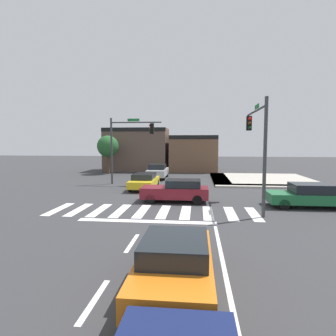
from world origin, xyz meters
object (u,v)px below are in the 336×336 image
at_px(traffic_signal_northwest, 129,139).
at_px(car_orange, 175,261).
at_px(car_green, 308,195).
at_px(roadside_tree, 108,147).
at_px(car_yellow, 144,181).
at_px(car_silver, 158,171).
at_px(traffic_signal_southeast, 257,135).
at_px(car_maroon, 177,190).

bearing_deg(traffic_signal_northwest, car_orange, -72.67).
height_order(car_green, roadside_tree, roadside_tree).
xyz_separation_m(car_yellow, car_silver, (0.13, 6.99, 0.11)).
distance_m(traffic_signal_southeast, car_orange, 10.94).
bearing_deg(car_silver, car_yellow, -1.07).
distance_m(traffic_signal_southeast, car_yellow, 10.54).
relative_size(traffic_signal_northwest, roadside_tree, 1.29).
bearing_deg(car_orange, car_yellow, 13.60).
height_order(car_maroon, car_silver, car_silver).
bearing_deg(car_yellow, car_orange, 13.60).
bearing_deg(traffic_signal_northwest, car_yellow, -53.57).
distance_m(car_maroon, car_green, 7.91).
bearing_deg(traffic_signal_southeast, car_maroon, 74.26).
height_order(traffic_signal_southeast, car_silver, traffic_signal_southeast).
height_order(traffic_signal_southeast, car_green, traffic_signal_southeast).
bearing_deg(car_green, car_silver, -49.35).
bearing_deg(car_silver, roadside_tree, -120.13).
distance_m(car_yellow, car_silver, 7.00).
bearing_deg(car_green, car_yellow, -27.04).
xyz_separation_m(car_orange, roadside_tree, (-10.40, 26.64, 2.66)).
height_order(car_green, car_silver, car_silver).
relative_size(traffic_signal_southeast, roadside_tree, 1.30).
relative_size(car_yellow, car_green, 1.02).
distance_m(traffic_signal_northwest, car_silver, 5.93).
distance_m(car_yellow, car_green, 12.26).
xyz_separation_m(traffic_signal_northwest, car_yellow, (1.91, -2.59, -3.51)).
relative_size(traffic_signal_northwest, car_orange, 1.37).
height_order(traffic_signal_northwest, car_silver, traffic_signal_northwest).
bearing_deg(traffic_signal_southeast, car_orange, 157.56).
xyz_separation_m(traffic_signal_southeast, car_green, (3.16, 0.61, -3.53)).
height_order(car_green, car_orange, car_green).
bearing_deg(car_green, traffic_signal_southeast, 10.89).
distance_m(traffic_signal_southeast, car_green, 4.77).
height_order(car_silver, car_orange, car_silver).
height_order(traffic_signal_southeast, traffic_signal_northwest, traffic_signal_southeast).
xyz_separation_m(traffic_signal_northwest, car_maroon, (4.95, -7.44, -3.45)).
xyz_separation_m(car_maroon, roadside_tree, (-9.63, 15.74, 2.62)).
bearing_deg(car_orange, car_silver, 9.19).
bearing_deg(car_maroon, roadside_tree, -58.55).
xyz_separation_m(traffic_signal_southeast, car_orange, (-3.95, -9.57, -3.54)).
bearing_deg(car_yellow, car_silver, 178.93).
bearing_deg(car_orange, car_green, -34.94).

